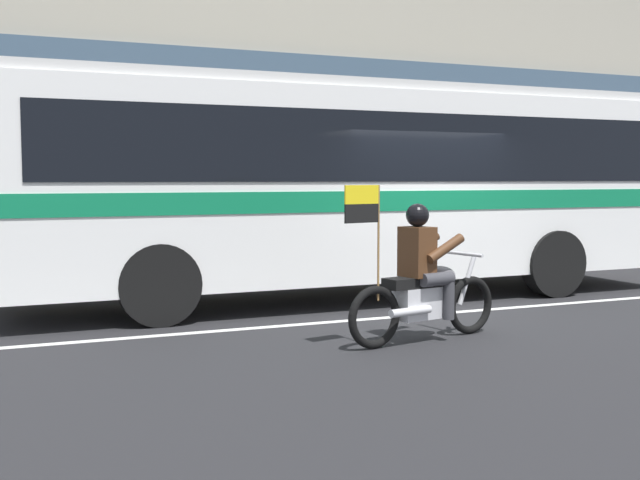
# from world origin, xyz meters

# --- Properties ---
(ground_plane) EXTENTS (60.00, 60.00, 0.00)m
(ground_plane) POSITION_xyz_m (0.00, 0.00, 0.00)
(ground_plane) COLOR black
(sidewalk_curb) EXTENTS (28.00, 3.80, 0.15)m
(sidewalk_curb) POSITION_xyz_m (0.00, 5.10, 0.07)
(sidewalk_curb) COLOR #B7B2A8
(sidewalk_curb) RESTS_ON ground_plane
(lane_center_stripe) EXTENTS (26.60, 0.14, 0.01)m
(lane_center_stripe) POSITION_xyz_m (0.00, -0.60, 0.00)
(lane_center_stripe) COLOR silver
(lane_center_stripe) RESTS_ON ground_plane
(office_building_facade) EXTENTS (28.00, 0.89, 11.23)m
(office_building_facade) POSITION_xyz_m (0.00, 7.39, 5.62)
(office_building_facade) COLOR gray
(office_building_facade) RESTS_ON ground_plane
(transit_bus) EXTENTS (10.53, 2.68, 3.22)m
(transit_bus) POSITION_xyz_m (-0.59, 1.19, 1.88)
(transit_bus) COLOR white
(transit_bus) RESTS_ON ground_plane
(motorcycle_with_rider) EXTENTS (2.16, 0.76, 1.78)m
(motorcycle_with_rider) POSITION_xyz_m (-1.29, -2.08, 0.67)
(motorcycle_with_rider) COLOR black
(motorcycle_with_rider) RESTS_ON ground_plane
(fire_hydrant) EXTENTS (0.22, 0.30, 0.75)m
(fire_hydrant) POSITION_xyz_m (-5.54, 4.05, 0.52)
(fire_hydrant) COLOR gold
(fire_hydrant) RESTS_ON sidewalk_curb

